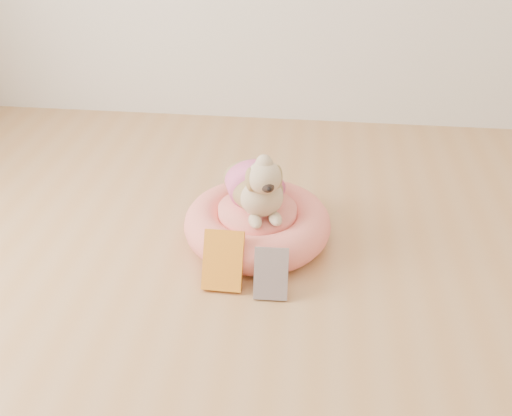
# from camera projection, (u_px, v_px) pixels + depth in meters

# --- Properties ---
(pet_bed) EXTENTS (0.60, 0.60, 0.15)m
(pet_bed) POSITION_uv_depth(u_px,v_px,m) (257.00, 224.00, 2.33)
(pet_bed) COLOR #FD6F63
(pet_bed) RESTS_ON floor
(dog) EXTENTS (0.39, 0.46, 0.29)m
(dog) POSITION_uv_depth(u_px,v_px,m) (257.00, 175.00, 2.21)
(dog) COLOR olive
(dog) RESTS_ON pet_bed
(book_yellow) EXTENTS (0.15, 0.14, 0.20)m
(book_yellow) POSITION_uv_depth(u_px,v_px,m) (223.00, 260.00, 2.07)
(book_yellow) COLOR yellow
(book_yellow) RESTS_ON floor
(book_white) EXTENTS (0.13, 0.10, 0.18)m
(book_white) POSITION_uv_depth(u_px,v_px,m) (271.00, 274.00, 2.03)
(book_white) COLOR silver
(book_white) RESTS_ON floor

